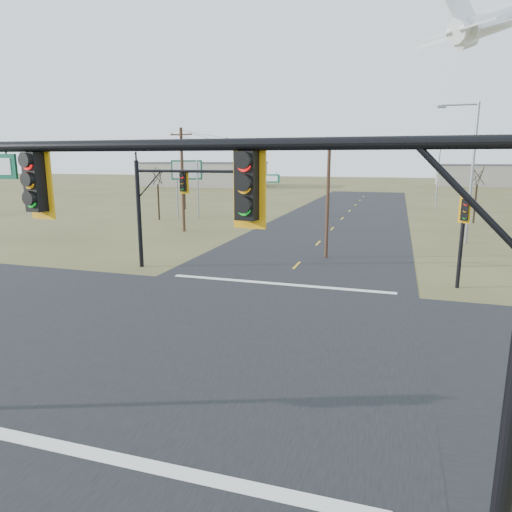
% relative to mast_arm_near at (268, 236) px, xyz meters
% --- Properties ---
extents(ground, '(320.00, 320.00, 0.00)m').
position_rel_mast_arm_near_xyz_m(ground, '(-3.84, 8.32, -5.30)').
color(ground, olive).
rests_on(ground, ground).
extents(road_ew, '(160.00, 14.00, 0.02)m').
position_rel_mast_arm_near_xyz_m(road_ew, '(-3.84, 8.32, -5.29)').
color(road_ew, black).
rests_on(road_ew, ground).
extents(road_ns, '(14.00, 160.00, 0.02)m').
position_rel_mast_arm_near_xyz_m(road_ns, '(-3.84, 8.32, -5.29)').
color(road_ns, black).
rests_on(road_ns, ground).
extents(stop_bar_near, '(12.00, 0.40, 0.01)m').
position_rel_mast_arm_near_xyz_m(stop_bar_near, '(-3.84, 0.82, -5.27)').
color(stop_bar_near, silver).
rests_on(stop_bar_near, road_ns).
extents(stop_bar_far, '(12.00, 0.40, 0.01)m').
position_rel_mast_arm_near_xyz_m(stop_bar_far, '(-3.84, 15.82, -5.27)').
color(stop_bar_far, silver).
rests_on(stop_bar_far, road_ns).
extents(mast_arm_near, '(10.56, 0.47, 7.29)m').
position_rel_mast_arm_near_xyz_m(mast_arm_near, '(0.00, 0.00, 0.00)').
color(mast_arm_near, black).
rests_on(mast_arm_near, ground).
extents(mast_arm_far, '(8.83, 0.44, 6.41)m').
position_rel_mast_arm_near_xyz_m(mast_arm_far, '(-9.75, 17.30, -0.65)').
color(mast_arm_far, black).
rests_on(mast_arm_far, ground).
extents(pedestal_signal_ne, '(0.66, 0.58, 4.73)m').
position_rel_mast_arm_near_xyz_m(pedestal_signal_ne, '(5.10, 17.79, -1.90)').
color(pedestal_signal_ne, black).
rests_on(pedestal_signal_ne, ground).
extents(utility_pole_near, '(1.88, 0.62, 7.83)m').
position_rel_mast_arm_near_xyz_m(utility_pole_near, '(-2.46, 23.21, -1.17)').
color(utility_pole_near, '#4D3121').
rests_on(utility_pole_near, ground).
extents(utility_pole_far, '(2.24, 0.47, 9.20)m').
position_rel_mast_arm_near_xyz_m(utility_pole_far, '(-16.64, 30.84, -0.51)').
color(utility_pole_far, '#4D3121').
rests_on(utility_pole_far, ground).
extents(highway_sign, '(3.16, 1.40, 6.37)m').
position_rel_mast_arm_near_xyz_m(highway_sign, '(-20.59, 40.01, -0.82)').
color(highway_sign, gray).
rests_on(highway_sign, ground).
extents(streetlight_a, '(2.98, 0.42, 10.64)m').
position_rel_mast_arm_near_xyz_m(streetlight_a, '(6.97, 31.71, 0.68)').
color(streetlight_a, gray).
rests_on(streetlight_a, ground).
extents(streetlight_b, '(2.60, 0.26, 9.36)m').
position_rel_mast_arm_near_xyz_m(streetlight_b, '(6.53, 57.43, -0.05)').
color(streetlight_b, gray).
rests_on(streetlight_b, ground).
extents(streetlight_c, '(2.47, 0.38, 8.80)m').
position_rel_mast_arm_near_xyz_m(streetlight_c, '(-13.92, 45.42, -0.37)').
color(streetlight_c, gray).
rests_on(streetlight_c, ground).
extents(bare_tree_a, '(3.01, 3.01, 5.99)m').
position_rel_mast_arm_near_xyz_m(bare_tree_a, '(-22.85, 37.47, -0.57)').
color(bare_tree_a, black).
rests_on(bare_tree_a, ground).
extents(bare_tree_b, '(2.57, 2.57, 6.00)m').
position_rel_mast_arm_near_xyz_m(bare_tree_b, '(-24.85, 48.04, -0.50)').
color(bare_tree_b, black).
rests_on(bare_tree_b, ground).
extents(bare_tree_c, '(3.21, 3.21, 6.28)m').
position_rel_mast_arm_near_xyz_m(bare_tree_c, '(9.56, 44.74, -0.38)').
color(bare_tree_c, black).
rests_on(bare_tree_c, ground).
extents(warehouse_left, '(28.00, 14.00, 5.50)m').
position_rel_mast_arm_near_xyz_m(warehouse_left, '(-43.84, 98.32, -2.55)').
color(warehouse_left, gray).
rests_on(warehouse_left, ground).
extents(warehouse_mid, '(20.00, 12.00, 5.00)m').
position_rel_mast_arm_near_xyz_m(warehouse_mid, '(21.16, 118.32, -2.80)').
color(warehouse_mid, gray).
rests_on(warehouse_mid, ground).
extents(jet_airliner, '(31.52, 31.41, 15.99)m').
position_rel_mast_arm_near_xyz_m(jet_airliner, '(15.42, 79.79, 22.88)').
color(jet_airliner, white).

